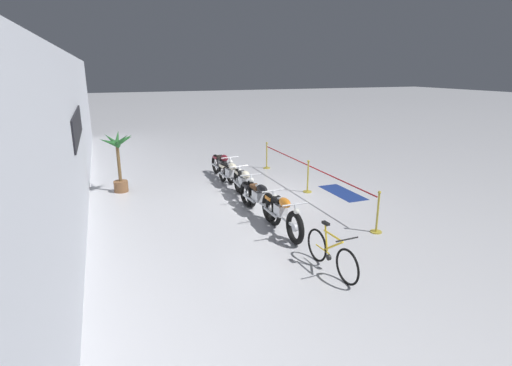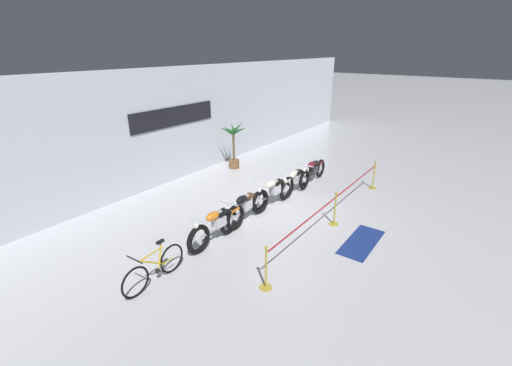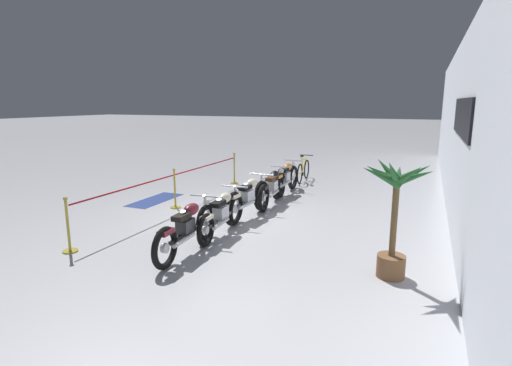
% 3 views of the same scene
% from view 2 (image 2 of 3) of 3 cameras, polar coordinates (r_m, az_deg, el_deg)
% --- Properties ---
extents(ground_plane, '(120.00, 120.00, 0.00)m').
position_cam_2_polar(ground_plane, '(10.97, 5.33, -4.61)').
color(ground_plane, silver).
extents(back_wall, '(28.00, 0.29, 4.20)m').
position_cam_2_polar(back_wall, '(13.46, -13.62, 9.35)').
color(back_wall, silver).
rests_on(back_wall, ground).
extents(motorcycle_orange_0, '(2.22, 0.62, 0.96)m').
position_cam_2_polar(motorcycle_orange_0, '(9.17, -6.44, -6.94)').
color(motorcycle_orange_0, black).
rests_on(motorcycle_orange_0, ground).
extents(motorcycle_black_1, '(2.39, 0.62, 0.94)m').
position_cam_2_polar(motorcycle_black_1, '(10.08, -1.85, -4.07)').
color(motorcycle_black_1, black).
rests_on(motorcycle_black_1, ground).
extents(motorcycle_cream_2, '(2.22, 0.62, 0.97)m').
position_cam_2_polar(motorcycle_cream_2, '(11.09, 3.00, -1.48)').
color(motorcycle_cream_2, black).
rests_on(motorcycle_cream_2, ground).
extents(motorcycle_cream_3, '(2.18, 0.62, 0.91)m').
position_cam_2_polar(motorcycle_cream_3, '(12.18, 6.50, 0.44)').
color(motorcycle_cream_3, black).
rests_on(motorcycle_cream_3, ground).
extents(motorcycle_maroon_4, '(2.24, 0.62, 0.94)m').
position_cam_2_polar(motorcycle_maroon_4, '(13.12, 9.42, 1.94)').
color(motorcycle_maroon_4, black).
rests_on(motorcycle_maroon_4, ground).
extents(bicycle, '(1.71, 0.48, 0.95)m').
position_cam_2_polar(bicycle, '(7.97, -16.55, -13.50)').
color(bicycle, black).
rests_on(bicycle, ground).
extents(potted_palm_left_of_row, '(1.01, 1.06, 1.98)m').
position_cam_2_polar(potted_palm_left_of_row, '(14.47, -3.74, 6.68)').
color(potted_palm_left_of_row, brown).
rests_on(potted_palm_left_of_row, ground).
extents(stanchion_far_left, '(7.00, 0.28, 1.05)m').
position_cam_2_polar(stanchion_far_left, '(8.99, 9.77, -6.16)').
color(stanchion_far_left, gold).
rests_on(stanchion_far_left, ground).
extents(stanchion_mid_left, '(0.28, 0.28, 1.05)m').
position_cam_2_polar(stanchion_mid_left, '(10.21, 12.95, -4.99)').
color(stanchion_mid_left, gold).
rests_on(stanchion_mid_left, ground).
extents(stanchion_mid_right, '(0.28, 0.28, 1.05)m').
position_cam_2_polar(stanchion_mid_right, '(13.19, 18.98, 0.59)').
color(stanchion_mid_right, gold).
rests_on(stanchion_mid_right, ground).
extents(floor_banner, '(1.85, 0.74, 0.01)m').
position_cam_2_polar(floor_banner, '(9.69, 17.17, -9.37)').
color(floor_banner, navy).
rests_on(floor_banner, ground).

